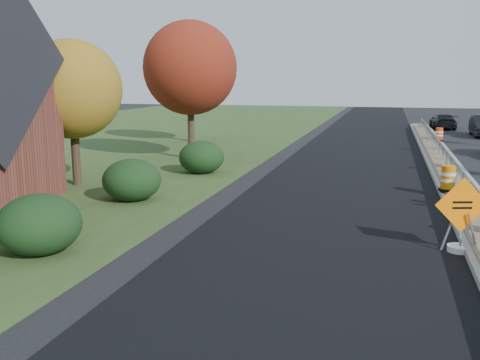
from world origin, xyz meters
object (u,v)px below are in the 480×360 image
(barrel_median_far, at_px, (439,135))
(barrel_median_mid, at_px, (448,179))
(car_dark_far, at_px, (443,121))
(caution_sign, at_px, (460,233))

(barrel_median_far, bearing_deg, barrel_median_mid, -93.65)
(barrel_median_mid, distance_m, barrel_median_far, 17.30)
(barrel_median_far, xyz_separation_m, car_dark_far, (1.30, 12.04, 0.02))
(caution_sign, height_order, barrel_median_mid, caution_sign)
(barrel_median_far, distance_m, car_dark_far, 12.11)
(caution_sign, distance_m, barrel_median_far, 24.07)
(caution_sign, relative_size, barrel_median_mid, 2.03)
(barrel_median_far, bearing_deg, car_dark_far, 83.85)
(barrel_median_mid, distance_m, car_dark_far, 29.41)
(caution_sign, bearing_deg, barrel_median_far, 69.19)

